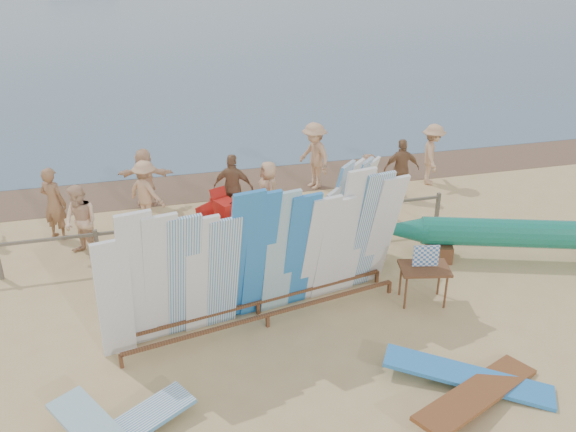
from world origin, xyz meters
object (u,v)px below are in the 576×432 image
object	(u,v)px
outrigger_canoe	(530,235)
beach_chair_left	(252,224)
main_surfboard_rack	(262,261)
beachgoer_1	(54,203)
beachgoer_5	(145,177)
beachgoer_8	(365,186)
vendor_table	(423,283)
beachgoer_4	(233,188)
beachgoer_2	(81,222)
beachgoer_9	(314,156)
flat_board_d	(466,383)
beach_chair_right	(212,229)
beachgoer_6	(269,191)
stroller	(225,214)
side_surfboard_rack	(341,217)
flat_board_c	(476,403)
beachgoer_10	(402,169)
beachgoer_extra_0	(432,154)
beachgoer_3	(146,192)

from	to	relation	value
outrigger_canoe	beach_chair_left	distance (m)	6.28
beach_chair_left	main_surfboard_rack	bearing A→B (deg)	-104.31
beachgoer_1	beachgoer_5	distance (m)	2.57
beachgoer_8	vendor_table	bearing A→B (deg)	81.32
beachgoer_4	beachgoer_2	bearing A→B (deg)	39.35
beach_chair_left	beachgoer_9	xyz separation A→B (m)	(2.25, 2.41, 0.69)
flat_board_d	beach_chair_left	world-z (taller)	beach_chair_left
beachgoer_1	beachgoer_9	bearing A→B (deg)	-134.18
beach_chair_right	beachgoer_6	size ratio (longest dim) A/B	0.54
beachgoer_6	flat_board_d	bearing A→B (deg)	10.20
outrigger_canoe	vendor_table	world-z (taller)	vendor_table
beachgoer_4	beachgoer_5	xyz separation A→B (m)	(-2.10, 1.47, -0.08)
beachgoer_2	beachgoer_1	bearing A→B (deg)	168.76
stroller	beachgoer_8	size ratio (longest dim) A/B	0.59
side_surfboard_rack	flat_board_c	bearing A→B (deg)	-126.13
stroller	side_surfboard_rack	bearing A→B (deg)	-71.67
outrigger_canoe	beachgoer_10	xyz separation A→B (m)	(-1.27, 3.97, 0.19)
beachgoer_9	beachgoer_1	distance (m)	6.91
stroller	beachgoer_1	bearing A→B (deg)	149.03
side_surfboard_rack	beach_chair_left	distance (m)	2.64
outrigger_canoe	beachgoer_6	distance (m)	6.16
beach_chair_right	beachgoer_2	xyz separation A→B (m)	(-2.88, -0.14, 0.61)
beachgoer_2	main_surfboard_rack	bearing A→B (deg)	2.42
beachgoer_5	vendor_table	bearing A→B (deg)	139.58
beach_chair_right	beachgoer_1	bearing A→B (deg)	125.06
main_surfboard_rack	beachgoer_extra_0	distance (m)	8.17
beachgoer_5	beachgoer_4	bearing A→B (deg)	154.99
side_surfboard_rack	beachgoer_4	world-z (taller)	side_surfboard_rack
beachgoer_extra_0	beachgoer_9	bearing A→B (deg)	102.99
side_surfboard_rack	flat_board_d	xyz separation A→B (m)	(0.78, -4.16, -1.16)
beachgoer_10	beachgoer_5	xyz separation A→B (m)	(-6.72, 1.22, -0.05)
flat_board_d	beachgoer_1	world-z (taller)	beachgoer_1
beach_chair_left	beachgoer_10	bearing A→B (deg)	9.06
vendor_table	beachgoer_3	xyz separation A→B (m)	(-5.06, 4.99, 0.39)
beachgoer_4	main_surfboard_rack	bearing A→B (deg)	109.84
beachgoer_4	beachgoer_extra_0	xyz separation A→B (m)	(5.86, 0.95, 0.02)
side_surfboard_rack	main_surfboard_rack	bearing A→B (deg)	173.21
stroller	beachgoer_3	xyz separation A→B (m)	(-1.80, 0.84, 0.41)
beachgoer_8	beachgoer_extra_0	world-z (taller)	beachgoer_extra_0
side_surfboard_rack	beach_chair_right	bearing A→B (deg)	97.35
stroller	beachgoer_2	size ratio (longest dim) A/B	0.58
main_surfboard_rack	stroller	world-z (taller)	main_surfboard_rack
side_surfboard_rack	beachgoer_9	xyz separation A→B (m)	(0.70, 4.34, -0.21)
beachgoer_3	beachgoer_4	xyz separation A→B (m)	(2.11, -0.36, 0.05)
main_surfboard_rack	beachgoer_10	world-z (taller)	main_surfboard_rack
beachgoer_9	beachgoer_extra_0	world-z (taller)	beachgoer_9
beach_chair_right	beachgoer_9	distance (m)	4.07
beachgoer_6	main_surfboard_rack	bearing A→B (deg)	-18.35
vendor_table	beachgoer_9	distance (m)	6.14
stroller	beach_chair_left	bearing A→B (deg)	-60.88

